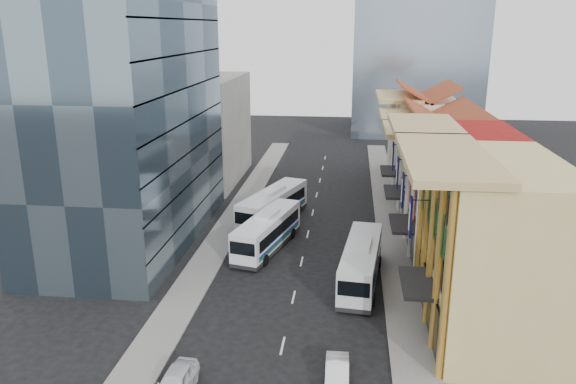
# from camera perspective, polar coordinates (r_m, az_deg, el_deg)

# --- Properties ---
(ground) EXTENTS (200.00, 200.00, 0.00)m
(ground) POSITION_cam_1_polar(r_m,az_deg,el_deg) (37.83, -0.75, -16.14)
(ground) COLOR black
(ground) RESTS_ON ground
(sidewalk_right) EXTENTS (3.00, 90.00, 0.15)m
(sidewalk_right) POSITION_cam_1_polar(r_m,az_deg,el_deg) (57.49, 10.53, -4.50)
(sidewalk_right) COLOR slate
(sidewalk_right) RESTS_ON ground
(sidewalk_left) EXTENTS (3.00, 90.00, 0.15)m
(sidewalk_left) POSITION_cam_1_polar(r_m,az_deg,el_deg) (58.68, -6.30, -3.87)
(sidewalk_left) COLOR slate
(sidewalk_left) RESTS_ON ground
(shophouse_tan) EXTENTS (8.00, 14.00, 12.00)m
(shophouse_tan) POSITION_cam_1_polar(r_m,az_deg,el_deg) (40.55, 20.29, -5.38)
(shophouse_tan) COLOR #D4C37A
(shophouse_tan) RESTS_ON ground
(shophouse_red) EXTENTS (8.00, 10.00, 12.00)m
(shophouse_red) POSITION_cam_1_polar(r_m,az_deg,el_deg) (51.64, 17.31, -0.46)
(shophouse_red) COLOR maroon
(shophouse_red) RESTS_ON ground
(shophouse_cream_near) EXTENTS (8.00, 9.00, 10.00)m
(shophouse_cream_near) POSITION_cam_1_polar(r_m,az_deg,el_deg) (60.91, 15.67, 1.23)
(shophouse_cream_near) COLOR beige
(shophouse_cream_near) RESTS_ON ground
(shophouse_cream_mid) EXTENTS (8.00, 9.00, 10.00)m
(shophouse_cream_mid) POSITION_cam_1_polar(r_m,az_deg,el_deg) (69.55, 14.57, 3.17)
(shophouse_cream_mid) COLOR beige
(shophouse_cream_mid) RESTS_ON ground
(shophouse_cream_far) EXTENTS (8.00, 12.00, 11.00)m
(shophouse_cream_far) POSITION_cam_1_polar(r_m,az_deg,el_deg) (79.63, 13.61, 5.25)
(shophouse_cream_far) COLOR beige
(shophouse_cream_far) RESTS_ON ground
(office_tower) EXTENTS (12.00, 26.00, 30.00)m
(office_tower) POSITION_cam_1_polar(r_m,az_deg,el_deg) (55.08, -16.29, 10.23)
(office_tower) COLOR #364856
(office_tower) RESTS_ON ground
(office_block_far) EXTENTS (10.00, 18.00, 14.00)m
(office_block_far) POSITION_cam_1_polar(r_m,az_deg,el_deg) (77.45, -8.67, 6.35)
(office_block_far) COLOR gray
(office_block_far) RESTS_ON ground
(bus_left_near) EXTENTS (5.32, 11.76, 3.67)m
(bus_left_near) POSITION_cam_1_polar(r_m,az_deg,el_deg) (53.18, -2.09, -3.94)
(bus_left_near) COLOR white
(bus_left_near) RESTS_ON ground
(bus_left_far) EXTENTS (6.52, 12.38, 3.88)m
(bus_left_far) POSITION_cam_1_polar(r_m,az_deg,el_deg) (60.20, -1.52, -1.36)
(bus_left_far) COLOR silver
(bus_left_far) RESTS_ON ground
(bus_right) EXTENTS (3.91, 11.76, 3.70)m
(bus_right) POSITION_cam_1_polar(r_m,az_deg,el_deg) (46.63, 7.44, -7.09)
(bus_right) COLOR silver
(bus_right) RESTS_ON ground
(sedan_left) EXTENTS (2.07, 4.48, 1.49)m
(sedan_left) POSITION_cam_1_polar(r_m,az_deg,el_deg) (34.62, -11.38, -18.46)
(sedan_left) COLOR silver
(sedan_left) RESTS_ON ground
(sedan_right) EXTENTS (1.46, 3.99, 1.31)m
(sedan_right) POSITION_cam_1_polar(r_m,az_deg,el_deg) (35.02, 5.01, -17.89)
(sedan_right) COLOR silver
(sedan_right) RESTS_ON ground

